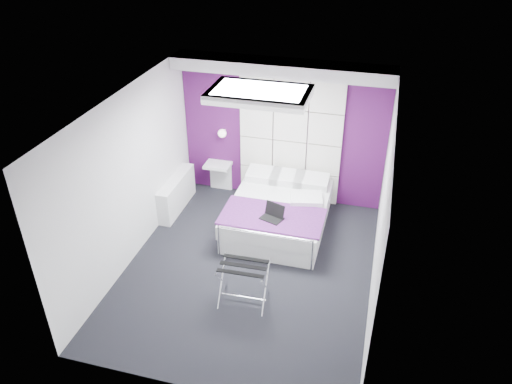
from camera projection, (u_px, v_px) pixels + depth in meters
floor at (249, 269)px, 7.51m from camera, size 4.40×4.40×0.00m
ceiling at (247, 106)px, 6.17m from camera, size 4.40×4.40×0.00m
wall_back at (283, 132)px, 8.66m from camera, size 3.60×0.00×3.60m
wall_left at (129, 178)px, 7.24m from camera, size 0.00×4.40×4.40m
wall_right at (382, 214)px, 6.44m from camera, size 0.00×4.40×4.40m
accent_wall at (282, 132)px, 8.65m from camera, size 3.58×0.02×2.58m
soffit at (281, 68)px, 7.83m from camera, size 3.58×0.50×0.20m
headboard at (290, 141)px, 8.64m from camera, size 1.80×0.08×2.30m
skylight at (260, 93)px, 6.69m from camera, size 1.36×0.86×0.12m
wall_lamp at (223, 132)px, 8.82m from camera, size 0.15×0.15×0.15m
radiator at (177, 194)px, 8.81m from camera, size 0.22×1.20×0.60m
bed at (279, 213)px, 8.29m from camera, size 1.60×1.93×0.68m
nightstand at (218, 165)px, 9.14m from camera, size 0.47×0.37×0.05m
luggage_rack at (243, 283)px, 6.76m from camera, size 0.64×0.47×0.63m
laptop at (272, 214)px, 7.69m from camera, size 0.33×0.24×0.24m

